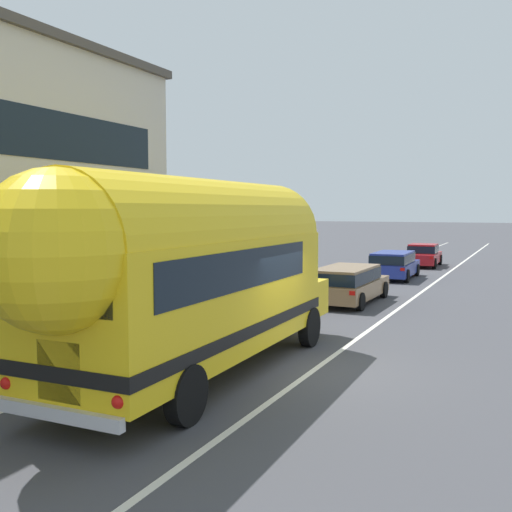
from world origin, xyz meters
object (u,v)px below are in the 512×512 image
car_lead (348,282)px  car_second (394,263)px  painted_bus (189,269)px  car_third (423,255)px

car_lead → car_second: bearing=90.8°
car_second → car_lead: bearing=-89.2°
painted_bus → car_lead: 11.18m
car_lead → car_third: bearing=89.7°
car_lead → car_third: same height
car_lead → car_third: (0.09, 15.62, -0.08)m
painted_bus → car_lead: bearing=90.2°
car_lead → car_second: size_ratio=1.07×
car_third → car_second: bearing=-91.6°
painted_bus → car_third: size_ratio=2.46×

